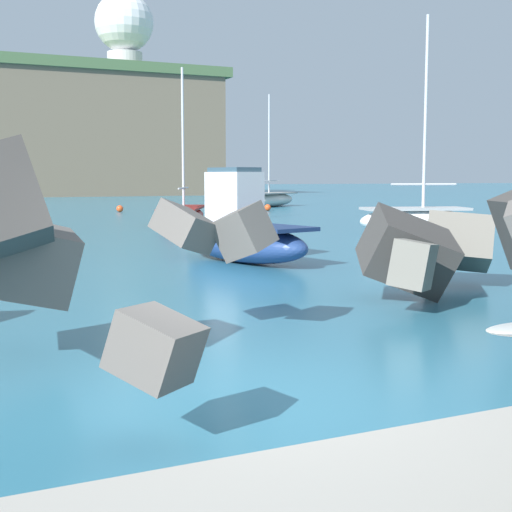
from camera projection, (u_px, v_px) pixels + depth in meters
ground_plane at (235, 402)px, 7.10m from camera, size 400.00×400.00×0.00m
breakwater_jetty at (237, 257)px, 9.66m from camera, size 27.38×8.12×2.68m
boat_near_left at (183, 214)px, 34.08m from camera, size 4.40×6.28×7.43m
boat_near_centre at (415, 219)px, 27.57m from camera, size 4.69×2.95×8.33m
boat_mid_left at (241, 233)px, 18.79m from camera, size 2.64×5.05×2.49m
boat_mid_centre at (272, 199)px, 54.01m from camera, size 5.49×4.38×8.36m
mooring_buoy_inner at (120, 209)px, 45.68m from camera, size 0.44×0.44×0.44m
mooring_buoy_middle at (268, 208)px, 47.39m from camera, size 0.44×0.44×0.44m
mooring_buoy_outer at (376, 221)px, 32.90m from camera, size 0.44×0.44×0.44m
radar_dome at (124, 27)px, 93.44m from camera, size 7.70×7.70×10.74m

